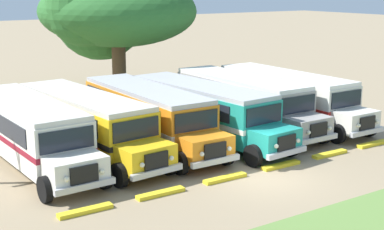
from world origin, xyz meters
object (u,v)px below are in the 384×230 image
parked_bus_slot_3 (203,109)px  broad_shade_tree (113,11)px  parked_bus_slot_0 (28,129)px  parked_bus_slot_4 (243,99)px  parked_bus_slot_5 (288,95)px  parked_bus_slot_1 (86,121)px  parked_bus_slot_2 (149,113)px

parked_bus_slot_3 → broad_shade_tree: broad_shade_tree is taller
parked_bus_slot_3 → broad_shade_tree: bearing=169.3°
parked_bus_slot_0 → parked_bus_slot_4: bearing=86.9°
parked_bus_slot_0 → parked_bus_slot_5: same height
parked_bus_slot_0 → parked_bus_slot_4: 12.06m
parked_bus_slot_4 → parked_bus_slot_5: (2.97, -0.40, 0.00)m
parked_bus_slot_3 → parked_bus_slot_1: bearing=-103.5°
parked_bus_slot_5 → broad_shade_tree: broad_shade_tree is taller
parked_bus_slot_3 → parked_bus_slot_4: same height
parked_bus_slot_4 → parked_bus_slot_5: 3.00m
parked_bus_slot_1 → parked_bus_slot_2: same height
parked_bus_slot_1 → parked_bus_slot_3: (6.07, -0.91, 0.00)m
parked_bus_slot_2 → broad_shade_tree: broad_shade_tree is taller
parked_bus_slot_0 → parked_bus_slot_2: (5.99, -0.19, 0.00)m
parked_bus_slot_1 → parked_bus_slot_3: size_ratio=1.00×
parked_bus_slot_1 → parked_bus_slot_5: same height
parked_bus_slot_0 → parked_bus_slot_3: size_ratio=0.99×
parked_bus_slot_1 → parked_bus_slot_3: bearing=76.1°
parked_bus_slot_2 → parked_bus_slot_5: 9.04m
parked_bus_slot_4 → parked_bus_slot_5: same height
parked_bus_slot_0 → parked_bus_slot_2: size_ratio=1.00×
parked_bus_slot_1 → broad_shade_tree: (7.40, 12.34, 4.44)m
parked_bus_slot_0 → parked_bus_slot_2: same height
parked_bus_slot_2 → parked_bus_slot_5: same height
parked_bus_slot_2 → parked_bus_slot_4: 6.07m
parked_bus_slot_4 → parked_bus_slot_2: bearing=-89.7°
parked_bus_slot_3 → parked_bus_slot_4: (3.27, 0.84, 0.00)m
broad_shade_tree → parked_bus_slot_4: bearing=-81.1°
parked_bus_slot_0 → parked_bus_slot_5: size_ratio=1.00×
parked_bus_slot_0 → broad_shade_tree: (10.12, 12.28, 4.44)m
parked_bus_slot_2 → parked_bus_slot_1: bearing=-92.3°
parked_bus_slot_1 → parked_bus_slot_4: (9.34, -0.08, 0.00)m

